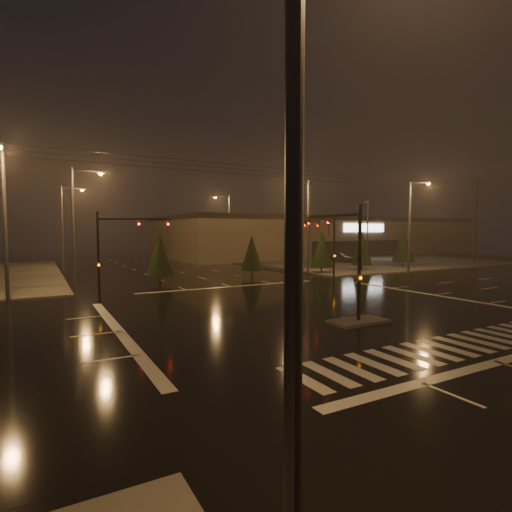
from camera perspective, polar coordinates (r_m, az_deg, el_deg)
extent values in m
plane|color=black|center=(24.24, 7.87, -7.53)|extent=(140.00, 140.00, 0.00)
cube|color=#4D4B45|center=(66.21, 13.16, -0.48)|extent=(36.00, 36.00, 0.12)
cube|color=#4D4B45|center=(21.22, 14.42, -9.01)|extent=(3.00, 1.60, 0.15)
cube|color=beige|center=(18.04, 25.60, -11.73)|extent=(15.00, 2.60, 0.01)
cube|color=beige|center=(17.01, 31.23, -12.83)|extent=(16.00, 0.50, 0.01)
cube|color=beige|center=(33.57, -3.46, -4.38)|extent=(16.00, 0.50, 0.01)
cube|color=black|center=(68.26, 17.41, -0.44)|extent=(50.00, 24.00, 0.08)
cube|color=brown|center=(81.59, 8.28, 2.75)|extent=(60.00, 28.00, 7.00)
cube|color=black|center=(81.61, 8.30, 5.07)|extent=(60.20, 28.20, 0.80)
cube|color=white|center=(70.86, 15.20, 3.91)|extent=(9.00, 0.20, 1.40)
cube|color=black|center=(70.96, 15.13, 1.01)|extent=(22.00, 0.15, 2.80)
cylinder|color=black|center=(20.79, 14.55, -1.11)|extent=(0.18, 0.18, 6.00)
cylinder|color=black|center=(22.42, 10.68, 5.67)|extent=(0.12, 4.50, 0.12)
imported|color=#594707|center=(24.01, 7.59, 5.44)|extent=(0.16, 0.20, 1.00)
cube|color=#594707|center=(20.85, 14.52, -3.03)|extent=(0.25, 0.18, 0.35)
cylinder|color=black|center=(38.57, 11.08, 1.06)|extent=(0.18, 0.18, 6.00)
cylinder|color=black|center=(36.40, 9.15, 4.87)|extent=(4.74, 1.82, 0.12)
imported|color=#594707|center=(34.52, 7.17, 4.88)|extent=(0.24, 0.22, 1.00)
cube|color=#594707|center=(38.61, 11.07, 0.03)|extent=(0.25, 0.18, 0.35)
cylinder|color=black|center=(29.82, -21.59, 0.15)|extent=(0.18, 0.18, 6.00)
cylinder|color=black|center=(29.34, -16.92, 5.08)|extent=(4.74, 1.82, 0.12)
imported|color=#594707|center=(29.11, -12.51, 5.06)|extent=(0.24, 0.22, 1.00)
cube|color=#594707|center=(29.87, -21.56, -1.19)|extent=(0.25, 0.18, 0.35)
cylinder|color=#38383A|center=(4.90, 5.44, 7.48)|extent=(0.24, 0.24, 10.00)
cylinder|color=#38383A|center=(37.14, -24.68, 3.79)|extent=(0.24, 0.24, 10.00)
cylinder|color=#38383A|center=(37.60, -23.01, 11.17)|extent=(2.40, 0.14, 0.14)
cube|color=#38383A|center=(37.72, -21.32, 11.11)|extent=(0.70, 0.30, 0.18)
sphere|color=orange|center=(37.71, -21.31, 10.91)|extent=(0.32, 0.32, 0.32)
cylinder|color=#38383A|center=(53.11, -25.95, 3.60)|extent=(0.24, 0.24, 10.00)
cylinder|color=#38383A|center=(53.43, -24.80, 8.79)|extent=(2.40, 0.14, 0.14)
cube|color=#38383A|center=(53.52, -23.61, 8.76)|extent=(0.70, 0.30, 0.18)
sphere|color=orange|center=(53.51, -23.60, 8.62)|extent=(0.32, 0.32, 0.32)
cylinder|color=#38383A|center=(43.48, 7.46, 4.02)|extent=(0.24, 0.24, 10.00)
cylinder|color=#38383A|center=(43.09, 6.21, 10.43)|extent=(2.40, 0.14, 0.14)
cube|color=#38383A|center=(42.47, 4.97, 10.47)|extent=(0.70, 0.30, 0.18)
sphere|color=orange|center=(42.45, 4.97, 10.29)|extent=(0.32, 0.32, 0.32)
cylinder|color=#38383A|center=(60.77, -3.80, 3.91)|extent=(0.24, 0.24, 10.00)
cylinder|color=#38383A|center=(60.48, -4.86, 8.46)|extent=(2.40, 0.14, 0.14)
cube|color=#38383A|center=(60.04, -5.83, 8.45)|extent=(0.70, 0.30, 0.18)
sphere|color=orange|center=(60.03, -5.83, 8.32)|extent=(0.32, 0.32, 0.32)
cylinder|color=#38383A|center=(30.59, -32.22, 3.68)|extent=(0.24, 0.24, 10.00)
cylinder|color=#38383A|center=(29.83, -32.67, 12.95)|extent=(0.14, 2.40, 0.14)
cylinder|color=#38383A|center=(47.40, 21.07, 3.77)|extent=(0.24, 0.24, 10.00)
cylinder|color=#38383A|center=(46.92, 22.34, 9.62)|extent=(0.14, 2.40, 0.14)
cube|color=#38383A|center=(46.23, 23.42, 9.63)|extent=(0.30, 0.70, 0.18)
sphere|color=orange|center=(46.22, 23.41, 9.47)|extent=(0.32, 0.32, 0.32)
cylinder|color=black|center=(39.85, 5.11, 5.51)|extent=(0.32, 0.32, 12.00)
cube|color=black|center=(40.36, 5.16, 12.91)|extent=(2.20, 0.12, 0.12)
cylinder|color=black|center=(61.83, 28.91, 4.40)|extent=(0.32, 0.32, 12.00)
cube|color=black|center=(62.16, 29.06, 9.19)|extent=(2.20, 0.12, 0.12)
cylinder|color=black|center=(44.49, 9.33, -2.01)|extent=(0.18, 0.18, 0.70)
cone|color=black|center=(44.32, 9.36, 0.97)|extent=(2.51, 2.51, 3.92)
cylinder|color=black|center=(48.43, 14.84, -1.63)|extent=(0.18, 0.18, 0.70)
cone|color=black|center=(48.28, 14.88, 1.05)|extent=(2.45, 2.45, 3.82)
cylinder|color=black|center=(54.67, 20.23, -1.14)|extent=(0.18, 0.18, 0.70)
cone|color=black|center=(54.53, 20.29, 1.46)|extent=(2.74, 2.74, 4.27)
cylinder|color=black|center=(36.77, -13.54, -3.24)|extent=(0.18, 0.18, 0.70)
cone|color=black|center=(36.58, -13.59, 0.18)|extent=(2.36, 2.36, 3.69)
cylinder|color=black|center=(40.39, -0.61, -2.53)|extent=(0.18, 0.18, 0.70)
cone|color=black|center=(40.22, -0.61, 0.47)|extent=(2.26, 2.26, 3.54)
imported|color=black|center=(60.22, 11.66, -0.15)|extent=(3.54, 5.02, 1.59)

